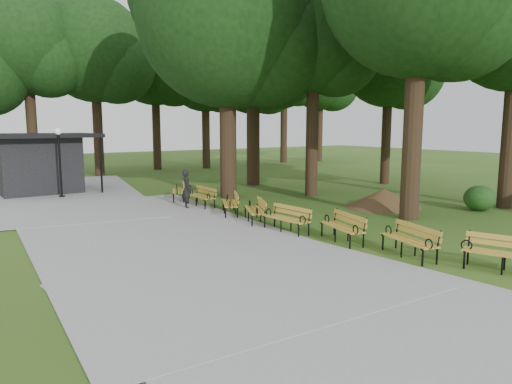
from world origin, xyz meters
TOP-DOWN VIEW (x-y plane):
  - ground at (0.00, 0.00)m, footprint 100.00×100.00m
  - path at (-4.00, 3.00)m, footprint 12.00×38.00m
  - person at (-0.89, 6.98)m, footprint 0.53×0.68m
  - kiosk at (-5.26, 15.35)m, footprint 5.03×4.42m
  - lamp_post at (-4.66, 12.97)m, footprint 0.32×0.32m
  - dirt_mound at (6.19, 2.52)m, footprint 2.93×2.93m
  - bench_0 at (1.57, -5.06)m, footprint 1.28×2.00m
  - bench_1 at (0.81, -2.94)m, footprint 1.08×2.00m
  - bench_2 at (0.48, -0.78)m, footprint 1.07×2.00m
  - bench_3 at (-0.14, 1.14)m, footprint 0.79×1.95m
  - bench_4 at (-0.12, 3.01)m, footprint 1.37×1.99m
  - bench_5 at (-0.11, 4.76)m, footprint 1.43×1.98m
  - bench_6 at (-0.24, 6.97)m, footprint 0.66×1.91m
  - bench_7 at (-0.33, 9.09)m, footprint 1.34×2.00m
  - lawn_tree_1 at (5.82, 6.82)m, footprint 5.61×5.61m
  - lawn_tree_2 at (2.07, 8.56)m, footprint 8.40×8.40m
  - lawn_tree_4 at (5.77, 11.96)m, footprint 6.72×6.72m
  - lawn_tree_5 at (12.66, 8.04)m, footprint 5.66×5.66m
  - tree_backdrop at (6.63, 23.14)m, footprint 36.45×9.78m
  - shrub_1 at (8.77, -0.21)m, footprint 1.22×1.22m

SIDE VIEW (x-z plane):
  - ground at x=0.00m, z-range 0.00..0.00m
  - shrub_1 at x=8.77m, z-range -0.52..0.52m
  - path at x=-4.00m, z-range 0.00..0.06m
  - dirt_mound at x=6.19m, z-range 0.00..0.80m
  - bench_0 at x=1.57m, z-range 0.00..0.88m
  - bench_1 at x=0.81m, z-range 0.00..0.88m
  - bench_2 at x=0.48m, z-range 0.00..0.88m
  - bench_3 at x=-0.14m, z-range 0.00..0.88m
  - bench_4 at x=-0.12m, z-range 0.00..0.88m
  - bench_5 at x=-0.11m, z-range 0.00..0.88m
  - bench_6 at x=-0.24m, z-range 0.00..0.88m
  - bench_7 at x=-0.33m, z-range 0.00..0.88m
  - person at x=-0.89m, z-range 0.00..1.65m
  - kiosk at x=-5.26m, z-range 0.00..3.06m
  - lamp_post at x=-4.66m, z-range 0.72..4.06m
  - lawn_tree_5 at x=12.66m, z-range 2.21..12.38m
  - lawn_tree_4 at x=5.77m, z-range 2.15..13.27m
  - lawn_tree_1 at x=5.82m, z-range 2.44..13.06m
  - tree_backdrop at x=6.63m, z-range 0.00..15.92m
  - lawn_tree_2 at x=2.07m, z-range 2.09..14.75m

